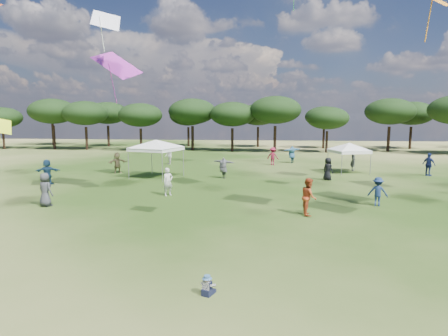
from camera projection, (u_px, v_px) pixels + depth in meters
The scene contains 5 objects.
tree_line at pixel (269, 112), 53.46m from camera, with size 108.78×17.63×7.77m.
tent_left at pixel (156, 141), 29.33m from camera, with size 6.29×6.29×3.29m.
tent_right at pixel (349, 144), 31.86m from camera, with size 5.34×5.34×2.87m.
toddler at pixel (208, 286), 10.04m from camera, with size 0.43×0.46×0.56m.
festival_crowd at pixel (240, 166), 29.74m from camera, with size 30.01×22.47×1.87m.
Camera 1 is at (1.79, -7.02, 4.76)m, focal length 30.00 mm.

